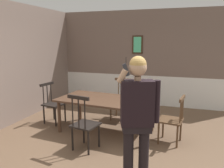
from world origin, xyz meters
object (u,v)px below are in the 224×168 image
(dining_table, at_px, (106,102))
(chair_opposite_corner, at_px, (53,103))
(chair_near_window, at_px, (84,124))
(person_figure, at_px, (137,112))
(chair_by_doorway, at_px, (121,100))
(chair_at_table_head, at_px, (172,120))

(dining_table, bearing_deg, chair_opposite_corner, 175.07)
(chair_near_window, xyz_separation_m, person_figure, (1.10, -0.66, 0.54))
(dining_table, relative_size, person_figure, 1.19)
(chair_by_doorway, height_order, chair_opposite_corner, chair_by_doorway)
(chair_at_table_head, distance_m, person_figure, 1.60)
(chair_near_window, bearing_deg, person_figure, -21.02)
(chair_at_table_head, bearing_deg, dining_table, 92.83)
(chair_near_window, xyz_separation_m, chair_by_doorway, (0.16, 1.82, -0.00))
(chair_by_doorway, xyz_separation_m, person_figure, (0.94, -2.48, 0.54))
(dining_table, bearing_deg, chair_near_window, -95.07)
(chair_by_doorway, height_order, chair_at_table_head, chair_by_doorway)
(chair_near_window, bearing_deg, chair_by_doorway, 95.18)
(dining_table, distance_m, chair_by_doorway, 0.93)
(dining_table, relative_size, chair_by_doorway, 2.08)
(chair_at_table_head, bearing_deg, chair_near_window, 126.02)
(chair_at_table_head, bearing_deg, chair_opposite_corner, 92.83)
(chair_by_doorway, xyz_separation_m, chair_at_table_head, (1.31, -1.03, -0.02))
(person_figure, bearing_deg, chair_by_doorway, -90.11)
(chair_at_table_head, xyz_separation_m, chair_opposite_corner, (-2.78, 0.24, 0.01))
(chair_near_window, relative_size, person_figure, 0.59)
(chair_opposite_corner, height_order, person_figure, person_figure)
(dining_table, xyz_separation_m, chair_by_doorway, (0.08, 0.91, -0.17))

